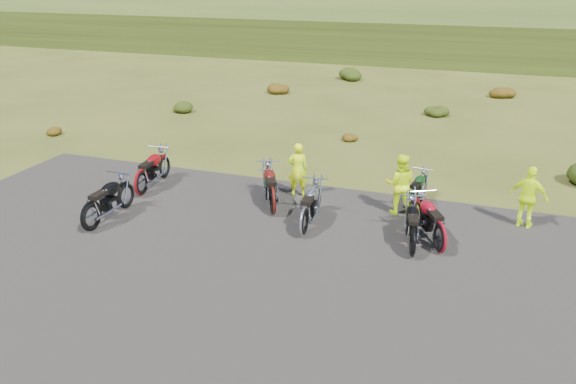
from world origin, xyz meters
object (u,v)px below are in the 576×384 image
at_px(motorcycle_0, 93,231).
at_px(motorcycle_7, 410,212).
at_px(person_middle, 298,170).
at_px(motorcycle_3, 304,236).

bearing_deg(motorcycle_0, motorcycle_7, -62.31).
relative_size(motorcycle_0, person_middle, 1.39).
xyz_separation_m(motorcycle_3, motorcycle_7, (2.39, 2.44, 0.00)).
xyz_separation_m(motorcycle_0, person_middle, (4.33, 4.11, 0.83)).
bearing_deg(motorcycle_0, motorcycle_3, -73.35).
bearing_deg(motorcycle_7, motorcycle_0, 126.08).
xyz_separation_m(motorcycle_3, person_middle, (-1.02, 2.54, 0.83)).
relative_size(motorcycle_0, motorcycle_7, 1.22).
height_order(motorcycle_3, motorcycle_7, motorcycle_3).
relative_size(motorcycle_0, motorcycle_3, 1.03).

